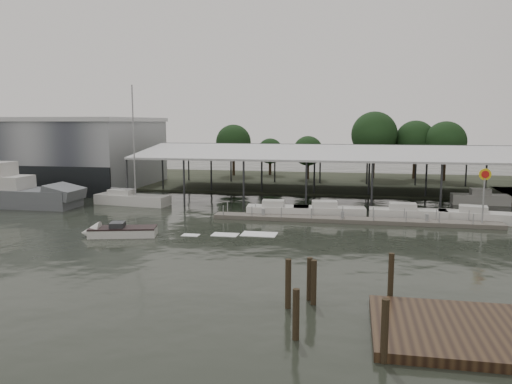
% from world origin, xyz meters
% --- Properties ---
extents(ground, '(200.00, 200.00, 0.00)m').
position_xyz_m(ground, '(0.00, 0.00, 0.00)').
color(ground, black).
rests_on(ground, ground).
extents(land_strip_far, '(140.00, 30.00, 0.30)m').
position_xyz_m(land_strip_far, '(0.00, 42.00, 0.10)').
color(land_strip_far, '#3C4231').
rests_on(land_strip_far, ground).
extents(land_strip_west, '(20.00, 40.00, 0.30)m').
position_xyz_m(land_strip_west, '(-40.00, 30.00, 0.10)').
color(land_strip_west, '#3C4231').
rests_on(land_strip_west, ground).
extents(storage_warehouse, '(24.50, 20.50, 10.50)m').
position_xyz_m(storage_warehouse, '(-28.00, 29.94, 5.29)').
color(storage_warehouse, '#909499').
rests_on(storage_warehouse, ground).
extents(covered_boat_shed, '(58.24, 24.00, 6.96)m').
position_xyz_m(covered_boat_shed, '(17.00, 28.00, 6.13)').
color(covered_boat_shed, silver).
rests_on(covered_boat_shed, ground).
extents(floating_dock, '(28.00, 2.00, 1.40)m').
position_xyz_m(floating_dock, '(15.00, 10.00, 0.20)').
color(floating_dock, '#625D56').
rests_on(floating_dock, ground).
extents(shell_fuel_sign, '(1.10, 0.18, 5.55)m').
position_xyz_m(shell_fuel_sign, '(27.00, 9.99, 3.93)').
color(shell_fuel_sign, '#96989B').
rests_on(shell_fuel_sign, ground).
extents(grey_trawler, '(18.74, 4.45, 8.84)m').
position_xyz_m(grey_trawler, '(-25.37, 11.86, 1.58)').
color(grey_trawler, '#5A6064').
rests_on(grey_trawler, ground).
extents(white_sailboat, '(9.36, 3.68, 14.31)m').
position_xyz_m(white_sailboat, '(-11.15, 15.64, 0.66)').
color(white_sailboat, silver).
rests_on(white_sailboat, ground).
extents(speedboat_underway, '(17.10, 6.11, 2.00)m').
position_xyz_m(speedboat_underway, '(-5.03, -0.29, 0.39)').
color(speedboat_underway, silver).
rests_on(speedboat_underway, ground).
extents(moored_cruiser_0, '(6.65, 2.75, 1.70)m').
position_xyz_m(moored_cruiser_0, '(7.15, 11.89, 0.61)').
color(moored_cruiser_0, silver).
rests_on(moored_cruiser_0, ground).
extents(moored_cruiser_1, '(7.61, 3.02, 1.70)m').
position_xyz_m(moored_cruiser_1, '(12.49, 12.42, 0.61)').
color(moored_cruiser_1, silver).
rests_on(moored_cruiser_1, ground).
extents(moored_cruiser_2, '(7.64, 2.27, 1.70)m').
position_xyz_m(moored_cruiser_2, '(20.40, 12.56, 0.61)').
color(moored_cruiser_2, silver).
rests_on(moored_cruiser_2, ground).
extents(moored_cruiser_3, '(7.70, 3.35, 1.70)m').
position_xyz_m(moored_cruiser_3, '(27.08, 12.25, 0.61)').
color(moored_cruiser_3, silver).
rests_on(moored_cruiser_3, ground).
extents(mooring_pilings, '(5.76, 8.14, 3.33)m').
position_xyz_m(mooring_pilings, '(13.98, -14.87, 0.98)').
color(mooring_pilings, '#342A1A').
rests_on(mooring_pilings, ground).
extents(horizon_tree_line, '(67.15, 9.98, 11.63)m').
position_xyz_m(horizon_tree_line, '(24.06, 47.63, 6.39)').
color(horizon_tree_line, black).
rests_on(horizon_tree_line, ground).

